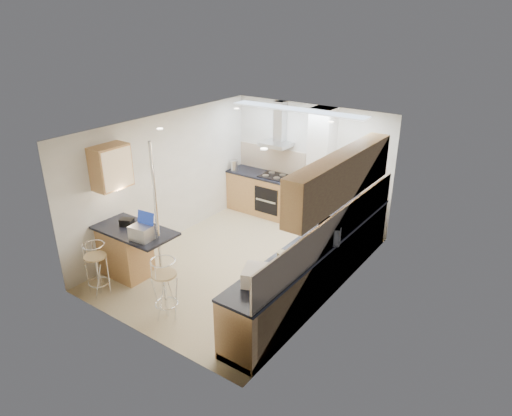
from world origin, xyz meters
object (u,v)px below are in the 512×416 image
Objects in this scene: microwave at (330,231)px; bar_stool_end at (165,288)px; bread_bin at (256,276)px; laptop at (141,233)px; bar_stool_near at (97,269)px.

microwave is 0.54× the size of bar_stool_end.
bread_bin is (-0.23, -1.67, -0.04)m from microwave.
bar_stool_end is at bearing 171.02° from bread_bin.
laptop is 0.37× the size of bar_stool_near.
microwave is 2.92m from laptop.
laptop is 2.13m from bread_bin.
microwave is 1.55× the size of laptop.
microwave is 1.29× the size of bread_bin.
bread_bin is (2.13, 0.05, -0.03)m from laptop.
microwave reaches higher than bar_stool_end.
bar_stool_end is at bearing -26.65° from laptop.
bread_bin reaches higher than bar_stool_end.
laptop reaches higher than bar_stool_end.
bar_stool_near is 0.94× the size of bar_stool_end.
microwave is 2.64m from bar_stool_end.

